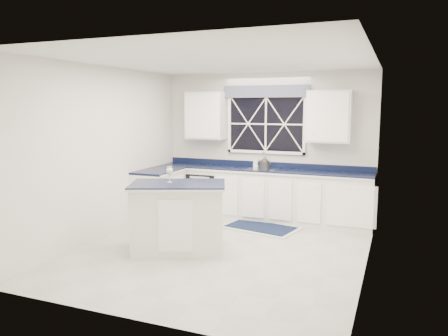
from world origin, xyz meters
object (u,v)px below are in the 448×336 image
at_px(island, 178,217).
at_px(kettle, 264,164).
at_px(wine_glass, 169,172).
at_px(soap_bottle, 256,162).
at_px(dishwasher, 207,193).
at_px(faucet, 265,159).

distance_m(island, kettle, 2.32).
xyz_separation_m(wine_glass, soap_bottle, (0.53, 2.38, -0.12)).
distance_m(dishwasher, island, 2.24).
relative_size(dishwasher, wine_glass, 3.58).
bearing_deg(dishwasher, kettle, -0.65).
xyz_separation_m(dishwasher, faucet, (1.10, 0.19, 0.69)).
xyz_separation_m(dishwasher, island, (0.53, -2.18, 0.09)).
relative_size(island, kettle, 5.15).
bearing_deg(kettle, wine_glass, -90.29).
bearing_deg(soap_bottle, faucet, -5.81).
xyz_separation_m(faucet, kettle, (0.06, -0.21, -0.06)).
relative_size(dishwasher, kettle, 2.75).
bearing_deg(dishwasher, faucet, 10.02).
distance_m(wine_glass, soap_bottle, 2.45).
distance_m(faucet, wine_glass, 2.47).
xyz_separation_m(island, soap_bottle, (0.40, 2.39, 0.53)).
bearing_deg(faucet, kettle, -73.62).
distance_m(faucet, island, 2.51).
bearing_deg(wine_glass, faucet, 73.29).
xyz_separation_m(dishwasher, soap_bottle, (0.92, 0.21, 0.62)).
relative_size(faucet, kettle, 1.01).
relative_size(island, soap_bottle, 8.26).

